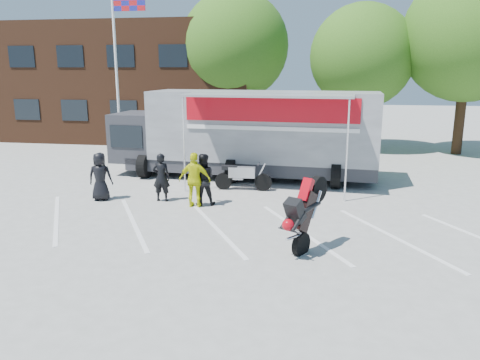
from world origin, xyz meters
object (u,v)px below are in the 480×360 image
(transporter_truck, at_px, (250,177))
(spectator_leather_b, at_px, (161,177))
(stunt_bike_rider, at_px, (314,247))
(tree_mid, at_px, (362,57))
(tree_left, at_px, (234,46))
(spectator_leather_c, at_px, (203,179))
(tree_right, at_px, (468,36))
(parked_motorcycle, at_px, (243,190))
(flagpole, at_px, (121,52))
(spectator_hivis, at_px, (195,180))
(spectator_leather_a, at_px, (100,177))

(transporter_truck, bearing_deg, spectator_leather_b, -117.26)
(stunt_bike_rider, bearing_deg, tree_mid, 112.16)
(transporter_truck, distance_m, spectator_leather_b, 4.70)
(tree_left, xyz_separation_m, spectator_leather_c, (1.33, -12.89, -4.73))
(spectator_leather_b, relative_size, spectator_leather_c, 0.96)
(tree_right, height_order, parked_motorcycle, tree_right)
(flagpole, relative_size, parked_motorcycle, 3.80)
(flagpole, distance_m, spectator_leather_b, 8.94)
(transporter_truck, bearing_deg, tree_mid, 61.90)
(tree_right, distance_m, spectator_hivis, 16.70)
(spectator_leather_a, xyz_separation_m, spectator_hivis, (3.31, -0.23, 0.07))
(spectator_leather_a, bearing_deg, tree_right, -150.09)
(parked_motorcycle, relative_size, spectator_hivis, 1.20)
(spectator_leather_a, height_order, spectator_hivis, spectator_hivis)
(spectator_leather_c, bearing_deg, spectator_leather_b, -21.79)
(stunt_bike_rider, xyz_separation_m, spectator_leather_a, (-7.12, 3.10, 0.81))
(tree_mid, bearing_deg, parked_motorcycle, -115.55)
(spectator_leather_c, relative_size, spectator_hivis, 0.96)
(transporter_truck, height_order, spectator_leather_a, transporter_truck)
(spectator_leather_c, bearing_deg, parked_motorcycle, -129.54)
(spectator_hivis, bearing_deg, parked_motorcycle, -117.66)
(spectator_leather_b, relative_size, spectator_hivis, 0.92)
(tree_left, xyz_separation_m, tree_mid, (7.00, -1.00, -0.62))
(flagpole, distance_m, transporter_truck, 8.66)
(parked_motorcycle, relative_size, stunt_bike_rider, 1.06)
(flagpole, relative_size, spectator_leather_a, 4.96)
(tree_mid, height_order, spectator_leather_b, tree_mid)
(transporter_truck, bearing_deg, tree_right, 40.04)
(tree_mid, bearing_deg, flagpole, -156.03)
(tree_mid, distance_m, transporter_truck, 10.33)
(spectator_leather_a, distance_m, spectator_leather_c, 3.50)
(transporter_truck, bearing_deg, spectator_leather_c, -98.89)
(stunt_bike_rider, distance_m, spectator_leather_a, 7.81)
(stunt_bike_rider, height_order, spectator_leather_c, spectator_leather_c)
(tree_left, height_order, spectator_leather_b, tree_left)
(transporter_truck, relative_size, spectator_leather_c, 6.48)
(spectator_leather_a, bearing_deg, parked_motorcycle, -163.68)
(tree_left, height_order, transporter_truck, tree_left)
(tree_left, relative_size, tree_mid, 1.13)
(flagpole, xyz_separation_m, tree_mid, (11.24, 5.00, -0.11))
(tree_left, relative_size, spectator_leather_b, 5.36)
(tree_mid, distance_m, parked_motorcycle, 11.95)
(spectator_leather_b, bearing_deg, spectator_leather_c, 171.24)
(parked_motorcycle, xyz_separation_m, spectator_leather_a, (-4.48, -2.12, 0.81))
(flagpole, height_order, spectator_leather_c, flagpole)
(parked_motorcycle, bearing_deg, transporter_truck, -0.25)
(spectator_leather_b, bearing_deg, parked_motorcycle, -143.45)
(transporter_truck, xyz_separation_m, spectator_leather_c, (-0.92, -4.17, 0.84))
(spectator_leather_a, relative_size, spectator_hivis, 0.92)
(tree_left, bearing_deg, parked_motorcycle, -77.95)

